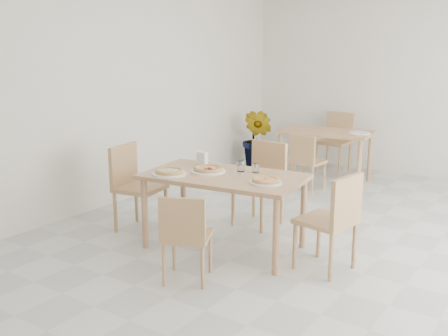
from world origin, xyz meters
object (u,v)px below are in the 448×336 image
Objects in this scene: tumbler_b at (256,168)px; main_table at (224,183)px; plate_mushroom at (169,174)px; pizza_pepperoni at (208,169)px; tumbler_a at (241,166)px; pizza_mushroom at (169,171)px; napkin_holder at (202,159)px; pizza_margherita at (266,180)px; potted_plant at (258,139)px; chair_north at (263,177)px; plate_pepperoni at (208,171)px; second_table at (326,137)px; chair_west at (133,181)px; chair_south at (185,232)px; chair_east at (334,216)px; chair_back_n at (336,137)px; plate_empty at (359,133)px; chair_back_s at (306,159)px; plate_margherita at (265,182)px.

main_table is at bearing -130.58° from tumbler_b.
pizza_pepperoni reaches higher than plate_mushroom.
tumbler_a is 0.15m from tumbler_b.
napkin_holder is at bearing 87.00° from pizza_mushroom.
plate_mushroom is at bearing -165.49° from pizza_margherita.
chair_north is at bearing -57.80° from potted_plant.
second_table is (-0.09, 3.03, -0.11)m from plate_pepperoni.
potted_plant is at bearing 107.44° from plate_mushroom.
plate_mushroom is at bearing -139.95° from tumbler_b.
napkin_holder is at bearing -77.30° from chair_west.
pizza_mushroom is 0.50m from napkin_holder.
napkin_holder is at bearing -85.00° from chair_south.
chair_east is at bearing 1.17° from napkin_holder.
chair_east is 1.55m from napkin_holder.
chair_back_n is (-0.33, 2.87, 0.00)m from chair_north.
main_table is at bearing -107.66° from tumbler_a.
chair_east is 0.96× the size of chair_back_n.
plate_empty is at bearing -153.66° from chair_east.
plate_pepperoni is (-0.38, 0.83, 0.31)m from chair_south.
tumbler_b is 0.62× the size of napkin_holder.
potted_plant is at bearing 108.36° from main_table.
second_table is at bearing 91.70° from pizza_pepperoni.
chair_west is 2.58m from chair_back_s.
chair_east is at bearing -160.10° from chair_south.
second_table is (-0.21, 2.17, 0.12)m from chair_north.
potted_plant is at bearing 176.01° from plate_empty.
potted_plant reaches higher than napkin_holder.
plate_empty is at bearing -2.57° from second_table.
plate_empty is at bearing 82.44° from plate_pepperoni.
potted_plant is (-1.09, 3.48, -0.30)m from pizza_mushroom.
pizza_pepperoni is at bearing -67.19° from potted_plant.
pizza_margherita is (0.57, -0.92, 0.25)m from chair_north.
main_table is 2.08× the size of chair_south.
plate_mushroom is 0.02m from pizza_mushroom.
plate_pepperoni is 2.46× the size of napkin_holder.
second_table is at bearing 96.97° from tumbler_a.
chair_back_s reaches higher than plate_empty.
pizza_mushroom is at bearing -139.95° from tumbler_b.
pizza_mushroom is (-0.93, -0.24, 0.02)m from plate_margherita.
pizza_pepperoni is 2.36m from chair_back_s.
pizza_mushroom is 0.71m from tumbler_a.
chair_east is 1.13× the size of chair_back_s.
pizza_mushroom is 2.66m from chair_back_s.
pizza_margherita is at bearing -136.64° from chair_south.
chair_south is 3.91m from plate_empty.
chair_back_s is (0.87, 2.42, -0.08)m from chair_west.
pizza_margherita is at bearing 14.51° from pizza_mushroom.
chair_west reaches higher than chair_south.
chair_north is 0.90m from plate_pepperoni.
chair_north is (-0.07, 0.86, -0.14)m from main_table.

